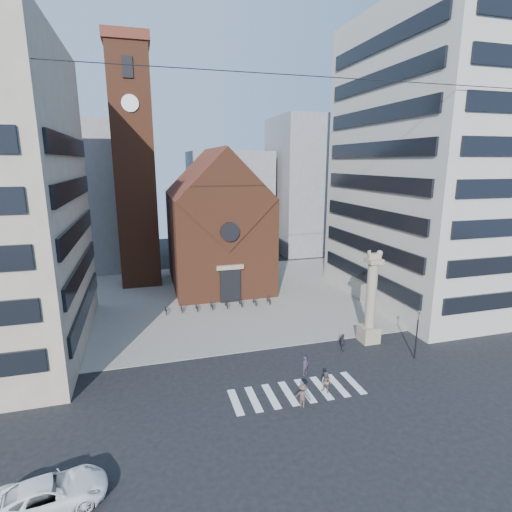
{
  "coord_description": "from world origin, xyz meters",
  "views": [
    {
      "loc": [
        -9.36,
        -27.0,
        16.23
      ],
      "look_at": [
        0.61,
        8.0,
        7.61
      ],
      "focal_mm": 28.0,
      "sensor_mm": 36.0,
      "label": 1
    }
  ],
  "objects_px": {
    "lion_column": "(371,306)",
    "traffic_light": "(417,333)",
    "pedestrian_1": "(326,383)",
    "scooter_0": "(166,310)",
    "white_car": "(49,494)",
    "pedestrian_2": "(343,343)",
    "pedestrian_0": "(305,366)"
  },
  "relations": [
    {
      "from": "pedestrian_1",
      "to": "pedestrian_0",
      "type": "bearing_deg",
      "value": 154.17
    },
    {
      "from": "lion_column",
      "to": "pedestrian_0",
      "type": "bearing_deg",
      "value": -153.7
    },
    {
      "from": "pedestrian_0",
      "to": "pedestrian_2",
      "type": "bearing_deg",
      "value": 8.78
    },
    {
      "from": "pedestrian_0",
      "to": "pedestrian_2",
      "type": "relative_size",
      "value": 0.98
    },
    {
      "from": "white_car",
      "to": "pedestrian_1",
      "type": "relative_size",
      "value": 3.29
    },
    {
      "from": "traffic_light",
      "to": "pedestrian_2",
      "type": "relative_size",
      "value": 2.73
    },
    {
      "from": "lion_column",
      "to": "pedestrian_1",
      "type": "height_order",
      "value": "lion_column"
    },
    {
      "from": "pedestrian_1",
      "to": "scooter_0",
      "type": "xyz_separation_m",
      "value": [
        -10.12,
        18.8,
        -0.34
      ]
    },
    {
      "from": "pedestrian_1",
      "to": "white_car",
      "type": "bearing_deg",
      "value": -108.25
    },
    {
      "from": "white_car",
      "to": "pedestrian_2",
      "type": "bearing_deg",
      "value": -71.98
    },
    {
      "from": "white_car",
      "to": "scooter_0",
      "type": "bearing_deg",
      "value": -25.15
    },
    {
      "from": "pedestrian_0",
      "to": "scooter_0",
      "type": "xyz_separation_m",
      "value": [
        -9.65,
        16.09,
        -0.3
      ]
    },
    {
      "from": "pedestrian_2",
      "to": "scooter_0",
      "type": "relative_size",
      "value": 0.98
    },
    {
      "from": "pedestrian_2",
      "to": "traffic_light",
      "type": "bearing_deg",
      "value": -129.94
    },
    {
      "from": "white_car",
      "to": "pedestrian_1",
      "type": "xyz_separation_m",
      "value": [
        17.06,
        5.33,
        0.07
      ]
    },
    {
      "from": "traffic_light",
      "to": "pedestrian_2",
      "type": "bearing_deg",
      "value": 150.58
    },
    {
      "from": "lion_column",
      "to": "pedestrian_1",
      "type": "xyz_separation_m",
      "value": [
        -7.48,
        -6.64,
        -2.65
      ]
    },
    {
      "from": "pedestrian_2",
      "to": "pedestrian_1",
      "type": "bearing_deg",
      "value": 132.2
    },
    {
      "from": "white_car",
      "to": "pedestrian_2",
      "type": "height_order",
      "value": "pedestrian_2"
    },
    {
      "from": "traffic_light",
      "to": "pedestrian_1",
      "type": "distance_m",
      "value": 9.94
    },
    {
      "from": "traffic_light",
      "to": "pedestrian_0",
      "type": "height_order",
      "value": "traffic_light"
    },
    {
      "from": "lion_column",
      "to": "white_car",
      "type": "relative_size",
      "value": 1.64
    },
    {
      "from": "pedestrian_1",
      "to": "scooter_0",
      "type": "relative_size",
      "value": 1.01
    },
    {
      "from": "lion_column",
      "to": "pedestrian_2",
      "type": "bearing_deg",
      "value": -161.89
    },
    {
      "from": "white_car",
      "to": "pedestrian_2",
      "type": "relative_size",
      "value": 3.36
    },
    {
      "from": "pedestrian_1",
      "to": "traffic_light",
      "type": "bearing_deg",
      "value": 69.99
    },
    {
      "from": "scooter_0",
      "to": "pedestrian_2",
      "type": "bearing_deg",
      "value": -44.0
    },
    {
      "from": "traffic_light",
      "to": "white_car",
      "type": "relative_size",
      "value": 0.81
    },
    {
      "from": "lion_column",
      "to": "traffic_light",
      "type": "distance_m",
      "value": 4.62
    },
    {
      "from": "lion_column",
      "to": "pedestrian_0",
      "type": "distance_m",
      "value": 9.26
    },
    {
      "from": "scooter_0",
      "to": "pedestrian_0",
      "type": "bearing_deg",
      "value": -60.43
    },
    {
      "from": "pedestrian_2",
      "to": "scooter_0",
      "type": "distance_m",
      "value": 19.52
    }
  ]
}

